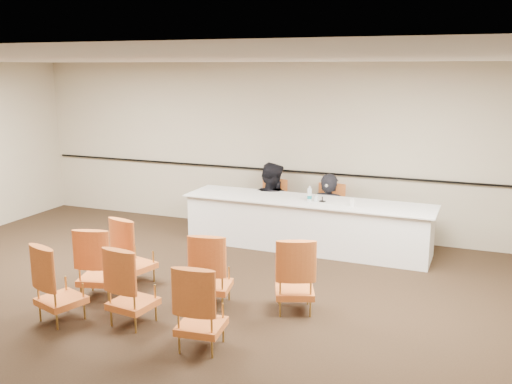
% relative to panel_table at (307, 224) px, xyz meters
% --- Properties ---
extents(floor, '(10.00, 10.00, 0.00)m').
position_rel_panel_table_xyz_m(floor, '(-0.73, -3.07, -0.41)').
color(floor, black).
rests_on(floor, ground).
extents(ceiling, '(10.00, 10.00, 0.00)m').
position_rel_panel_table_xyz_m(ceiling, '(-0.73, -3.07, 2.59)').
color(ceiling, silver).
rests_on(ceiling, ground).
extents(wall_back, '(10.00, 0.04, 3.00)m').
position_rel_panel_table_xyz_m(wall_back, '(-0.73, 0.93, 1.09)').
color(wall_back, '#BAA892').
rests_on(wall_back, ground).
extents(wall_rail, '(9.80, 0.04, 0.03)m').
position_rel_panel_table_xyz_m(wall_rail, '(-0.73, 0.89, 0.69)').
color(wall_rail, black).
rests_on(wall_rail, wall_back).
extents(panel_table, '(4.08, 0.99, 0.82)m').
position_rel_panel_table_xyz_m(panel_table, '(0.00, 0.00, 0.00)').
color(panel_table, silver).
rests_on(panel_table, ground).
extents(panelist_main, '(0.66, 0.46, 1.72)m').
position_rel_panel_table_xyz_m(panelist_main, '(0.21, 0.59, -0.10)').
color(panelist_main, black).
rests_on(panelist_main, ground).
extents(panelist_main_chair, '(0.51, 0.51, 0.95)m').
position_rel_panel_table_xyz_m(panelist_main_chair, '(0.21, 0.59, 0.07)').
color(panelist_main_chair, '#A9411E').
rests_on(panelist_main_chair, ground).
extents(panelist_second, '(1.01, 0.87, 1.79)m').
position_rel_panel_table_xyz_m(panelist_second, '(-0.84, 0.60, -0.02)').
color(panelist_second, black).
rests_on(panelist_second, ground).
extents(panelist_second_chair, '(0.51, 0.51, 0.95)m').
position_rel_panel_table_xyz_m(panelist_second_chair, '(-0.84, 0.60, 0.07)').
color(panelist_second_chair, '#A9411E').
rests_on(panelist_second_chair, ground).
extents(papers, '(0.32, 0.24, 0.00)m').
position_rel_panel_table_xyz_m(papers, '(0.35, -0.09, 0.41)').
color(papers, white).
rests_on(papers, panel_table).
extents(microphone, '(0.13, 0.21, 0.27)m').
position_rel_panel_table_xyz_m(microphone, '(0.27, -0.05, 0.54)').
color(microphone, black).
rests_on(microphone, panel_table).
extents(water_bottle, '(0.09, 0.09, 0.25)m').
position_rel_panel_table_xyz_m(water_bottle, '(0.06, -0.08, 0.53)').
color(water_bottle, '#17747F').
rests_on(water_bottle, panel_table).
extents(drinking_glass, '(0.07, 0.07, 0.10)m').
position_rel_panel_table_xyz_m(drinking_glass, '(0.16, -0.03, 0.46)').
color(drinking_glass, white).
rests_on(drinking_glass, panel_table).
extents(coffee_cup, '(0.10, 0.10, 0.12)m').
position_rel_panel_table_xyz_m(coffee_cup, '(0.77, -0.16, 0.47)').
color(coffee_cup, white).
rests_on(coffee_cup, panel_table).
extents(aud_chair_front_left, '(0.61, 0.61, 0.95)m').
position_rel_panel_table_xyz_m(aud_chair_front_left, '(-1.74, -2.36, 0.07)').
color(aud_chair_front_left, '#A9411E').
rests_on(aud_chair_front_left, ground).
extents(aud_chair_front_mid, '(0.59, 0.59, 0.95)m').
position_rel_panel_table_xyz_m(aud_chair_front_mid, '(-0.44, -2.63, 0.07)').
color(aud_chair_front_mid, '#A9411E').
rests_on(aud_chair_front_mid, ground).
extents(aud_chair_front_right, '(0.65, 0.65, 0.95)m').
position_rel_panel_table_xyz_m(aud_chair_front_right, '(0.57, -2.41, 0.07)').
color(aud_chair_front_right, '#A9411E').
rests_on(aud_chair_front_right, ground).
extents(aud_chair_back_left, '(0.63, 0.63, 0.95)m').
position_rel_panel_table_xyz_m(aud_chair_back_left, '(-1.88, -3.68, 0.07)').
color(aud_chair_back_left, '#A9411E').
rests_on(aud_chair_back_left, ground).
extents(aud_chair_back_mid, '(0.56, 0.56, 0.95)m').
position_rel_panel_table_xyz_m(aud_chair_back_mid, '(-1.05, -3.44, 0.07)').
color(aud_chair_back_mid, '#A9411E').
rests_on(aud_chair_back_mid, ground).
extents(aud_chair_back_right, '(0.55, 0.55, 0.95)m').
position_rel_panel_table_xyz_m(aud_chair_back_right, '(-0.05, -3.67, 0.07)').
color(aud_chair_back_right, '#A9411E').
rests_on(aud_chair_back_right, ground).
extents(aud_chair_extra, '(0.61, 0.61, 0.95)m').
position_rel_panel_table_xyz_m(aud_chair_extra, '(-1.90, -2.93, 0.07)').
color(aud_chair_extra, '#A9411E').
rests_on(aud_chair_extra, ground).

